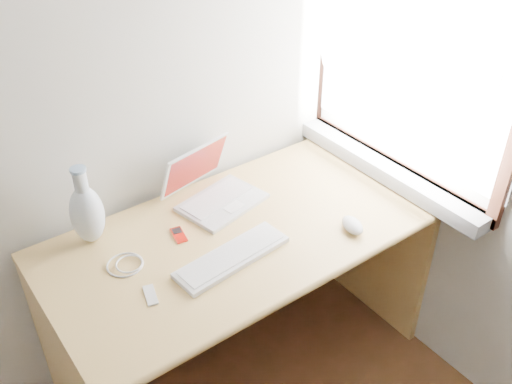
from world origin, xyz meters
TOP-DOWN VIEW (x-y plane):
  - window at (1.72, 1.30)m, footprint 0.11×0.99m
  - desk at (1.03, 1.45)m, footprint 1.42×0.71m
  - laptop at (1.06, 1.57)m, footprint 0.35×0.32m
  - external_keyboard at (0.91, 1.25)m, footprint 0.42×0.16m
  - mouse at (1.35, 1.13)m, footprint 0.10×0.12m
  - ipod at (0.83, 1.46)m, footprint 0.06×0.09m
  - cable_coil at (0.61, 1.43)m, footprint 0.16×0.16m
  - remote at (0.61, 1.26)m, footprint 0.06×0.09m
  - vase at (0.57, 1.62)m, footprint 0.12×0.12m

SIDE VIEW (x-z plane):
  - desk at x=1.03m, z-range 0.16..0.91m
  - cable_coil at x=0.61m, z-range 0.75..0.76m
  - remote at x=0.61m, z-range 0.75..0.76m
  - ipod at x=0.83m, z-range 0.75..0.76m
  - external_keyboard at x=0.91m, z-range 0.75..0.77m
  - mouse at x=1.35m, z-range 0.75..0.79m
  - laptop at x=1.06m, z-range 0.70..0.91m
  - vase at x=0.57m, z-range 0.72..1.02m
  - window at x=1.72m, z-range 0.72..1.83m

